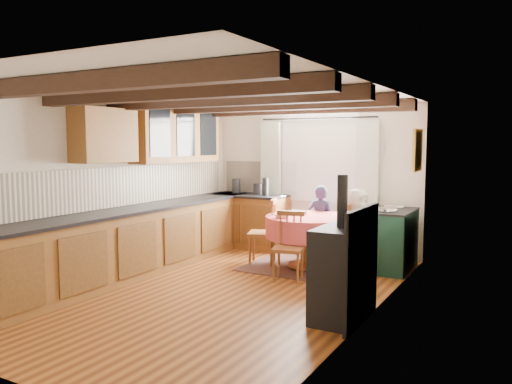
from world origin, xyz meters
The scene contains 41 objects.
floor centered at (0.00, 0.00, 0.00)m, with size 3.60×5.50×0.00m, color #A45B21.
ceiling centered at (0.00, 0.00, 2.40)m, with size 3.60×5.50×0.00m, color white.
wall_back centered at (0.00, 2.75, 1.20)m, with size 3.60×0.00×2.40m, color silver.
wall_front centered at (0.00, -2.75, 1.20)m, with size 3.60×0.00×2.40m, color silver.
wall_left centered at (-1.80, 0.00, 1.20)m, with size 0.00×5.50×2.40m, color silver.
wall_right centered at (1.80, 0.00, 1.20)m, with size 0.00×5.50×2.40m, color silver.
beam_a centered at (0.00, -2.00, 2.31)m, with size 3.60×0.16×0.16m, color #372417.
beam_b centered at (0.00, -1.00, 2.31)m, with size 3.60×0.16×0.16m, color #372417.
beam_c centered at (0.00, 0.00, 2.31)m, with size 3.60×0.16×0.16m, color #372417.
beam_d centered at (0.00, 1.00, 2.31)m, with size 3.60×0.16×0.16m, color #372417.
beam_e centered at (0.00, 2.00, 2.31)m, with size 3.60×0.16×0.16m, color #372417.
splash_left centered at (-1.78, 0.30, 1.20)m, with size 0.02×4.50×0.55m, color beige.
splash_back centered at (-1.00, 2.73, 1.20)m, with size 1.40×0.02×0.55m, color beige.
base_cabinet_left centered at (-1.50, 0.00, 0.44)m, with size 0.60×5.30×0.88m, color brown.
base_cabinet_back centered at (-1.05, 2.45, 0.44)m, with size 1.30×0.60×0.88m, color brown.
worktop_left centered at (-1.48, 0.00, 0.90)m, with size 0.64×5.30×0.04m, color black.
worktop_back centered at (-1.05, 2.43, 0.90)m, with size 1.30×0.64×0.04m, color black.
wall_cabinet_glass centered at (-1.63, 1.20, 1.95)m, with size 0.34×1.80×0.90m, color brown.
wall_cabinet_solid centered at (-1.63, -0.30, 1.90)m, with size 0.34×0.90×0.70m, color brown.
window_frame centered at (0.10, 2.73, 1.60)m, with size 1.34×0.03×1.54m, color white.
window_pane centered at (0.10, 2.74, 1.60)m, with size 1.20×0.01×1.40m, color white.
curtain_left centered at (-0.75, 2.65, 1.10)m, with size 0.35×0.10×2.10m, color #A9C3A2.
curtain_right centered at (0.95, 2.65, 1.10)m, with size 0.35×0.10×2.10m, color #A9C3A2.
curtain_rod centered at (0.10, 2.65, 2.20)m, with size 0.03×0.03×2.00m, color black.
wall_picture centered at (1.77, 2.30, 1.70)m, with size 0.04×0.50×0.60m, color gold.
wall_plate centered at (1.05, 2.72, 1.70)m, with size 0.30×0.30×0.02m, color silver.
rug centered at (0.44, 1.58, 0.01)m, with size 1.75×1.36×0.01m, color brown.
dining_table centered at (0.44, 1.58, 0.38)m, with size 1.25×1.25×0.76m, color #F95A4D, non-canonical shape.
chair_near centered at (0.46, 0.84, 0.45)m, with size 0.39×0.41×0.91m, color brown, non-canonical shape.
chair_left centered at (-0.28, 1.50, 0.49)m, with size 0.42×0.44×0.98m, color brown, non-canonical shape.
chair_right centered at (1.22, 1.61, 0.49)m, with size 0.42×0.44×0.98m, color brown, non-canonical shape.
aga_range centered at (1.47, 2.08, 0.44)m, with size 0.62×0.95×0.88m, color #123528, non-canonical shape.
cast_iron_stove centered at (1.58, -0.24, 0.74)m, with size 0.45×0.74×1.49m, color black, non-canonical shape.
child_far centered at (0.35, 2.23, 0.57)m, with size 0.42×0.28×1.15m, color #282745.
child_right centered at (1.15, 1.53, 0.60)m, with size 0.58×0.38×1.19m, color beige.
bowl_a centered at (0.16, 1.24, 0.78)m, with size 0.23×0.23×0.06m, color silver.
bowl_b centered at (0.25, 1.72, 0.78)m, with size 0.17×0.17×0.05m, color silver.
cup centered at (0.21, 1.58, 0.80)m, with size 0.09×0.09×0.08m, color silver.
canister_tall centered at (-1.38, 2.53, 1.05)m, with size 0.15×0.15×0.26m, color #262628.
canister_wide centered at (-0.92, 2.51, 1.01)m, with size 0.17×0.17×0.19m, color #262628.
canister_slim centered at (-0.71, 2.39, 1.07)m, with size 0.11×0.11×0.30m, color #262628.
Camera 1 is at (3.30, -5.04, 1.81)m, focal length 35.50 mm.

